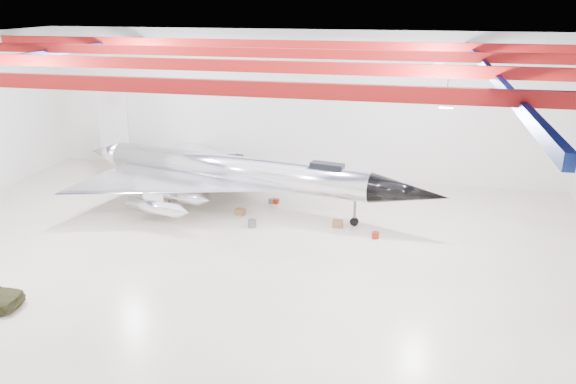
# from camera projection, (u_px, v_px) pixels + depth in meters

# --- Properties ---
(floor) EXTENTS (40.00, 40.00, 0.00)m
(floor) POSITION_uv_depth(u_px,v_px,m) (235.00, 255.00, 30.32)
(floor) COLOR beige
(floor) RESTS_ON ground
(wall_back) EXTENTS (40.00, 0.00, 40.00)m
(wall_back) POSITION_uv_depth(u_px,v_px,m) (295.00, 105.00, 42.33)
(wall_back) COLOR silver
(wall_back) RESTS_ON floor
(ceiling) EXTENTS (40.00, 40.00, 0.00)m
(ceiling) POSITION_uv_depth(u_px,v_px,m) (228.00, 45.00, 26.72)
(ceiling) COLOR #0A0F38
(ceiling) RESTS_ON wall_back
(ceiling_structure) EXTENTS (39.50, 29.50, 1.08)m
(ceiling_structure) POSITION_uv_depth(u_px,v_px,m) (228.00, 60.00, 26.94)
(ceiling_structure) COLOR maroon
(ceiling_structure) RESTS_ON ceiling
(jet_aircraft) EXTENTS (25.50, 17.09, 7.00)m
(jet_aircraft) POSITION_uv_depth(u_px,v_px,m) (234.00, 173.00, 36.59)
(jet_aircraft) COLOR silver
(jet_aircraft) RESTS_ON floor
(crate_ply) EXTENTS (0.65, 0.59, 0.38)m
(crate_ply) POSITION_uv_depth(u_px,v_px,m) (168.00, 213.00, 35.64)
(crate_ply) COLOR olive
(crate_ply) RESTS_ON floor
(toolbox_red) EXTENTS (0.51, 0.44, 0.32)m
(toolbox_red) POSITION_uv_depth(u_px,v_px,m) (275.00, 201.00, 37.84)
(toolbox_red) COLOR maroon
(toolbox_red) RESTS_ON floor
(engine_drum) EXTENTS (0.59, 0.59, 0.45)m
(engine_drum) POSITION_uv_depth(u_px,v_px,m) (252.00, 223.00, 33.91)
(engine_drum) COLOR #59595B
(engine_drum) RESTS_ON floor
(parts_bin) EXTENTS (0.62, 0.50, 0.42)m
(parts_bin) POSITION_uv_depth(u_px,v_px,m) (338.00, 224.00, 33.91)
(parts_bin) COLOR olive
(parts_bin) RESTS_ON floor
(crate_small) EXTENTS (0.45, 0.38, 0.29)m
(crate_small) POSITION_uv_depth(u_px,v_px,m) (183.00, 195.00, 39.06)
(crate_small) COLOR #59595B
(crate_small) RESTS_ON floor
(tool_chest) EXTENTS (0.45, 0.45, 0.37)m
(tool_chest) POSITION_uv_depth(u_px,v_px,m) (375.00, 235.00, 32.34)
(tool_chest) COLOR maroon
(tool_chest) RESTS_ON floor
(oil_barrel) EXTENTS (0.69, 0.62, 0.40)m
(oil_barrel) POSITION_uv_depth(u_px,v_px,m) (240.00, 212.00, 35.82)
(oil_barrel) COLOR olive
(oil_barrel) RESTS_ON floor
(spares_box) EXTENTS (0.47, 0.47, 0.33)m
(spares_box) POSITION_uv_depth(u_px,v_px,m) (271.00, 201.00, 37.85)
(spares_box) COLOR #59595B
(spares_box) RESTS_ON floor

